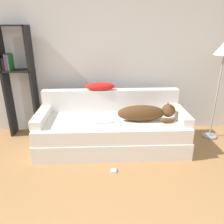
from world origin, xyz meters
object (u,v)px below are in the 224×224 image
Objects in this scene: couch at (112,134)px; power_adapter at (113,171)px; floor_lamp at (224,55)px; laptop at (102,120)px; bookshelf at (18,77)px; dog at (146,113)px; throw_pillow at (100,86)px.

power_adapter is (-0.00, -0.61, -0.21)m from couch.
couch is at bearing -170.96° from floor_lamp.
power_adapter is (0.13, -0.55, -0.45)m from laptop.
laptop reaches higher than power_adapter.
laptop is at bearing 103.65° from power_adapter.
power_adapter is (1.44, -1.13, -0.96)m from bookshelf.
dog is 0.92m from power_adapter.
couch is at bearing 89.74° from power_adapter.
bookshelf reaches higher than power_adapter.
laptop is at bearing 179.26° from dog.
power_adapter is at bearing -38.24° from bookshelf.
couch is 0.74m from throw_pillow.
bookshelf is (-1.30, 0.58, 0.50)m from laptop.
laptop reaches higher than couch.
floor_lamp reaches higher than couch.
laptop is 0.73m from power_adapter.
power_adapter is at bearing -90.26° from couch.
laptop is 0.69× the size of throw_pillow.
laptop is at bearing -24.00° from bookshelf.
floor_lamp is (1.63, 0.26, 1.09)m from couch.
dog is 0.83m from throw_pillow.
couch is 0.28m from laptop.
throw_pillow is 1.86m from floor_lamp.
floor_lamp is 2.27m from power_adapter.
throw_pillow is 6.60× the size of power_adapter.
dog is 2.57× the size of laptop.
bookshelf is at bearing 147.02° from laptop.
couch is 0.60m from dog.
throw_pillow reaches higher than dog.
throw_pillow is 1.29m from power_adapter.
throw_pillow is at bearing 116.32° from couch.
floor_lamp is at bearing 1.23° from laptop.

